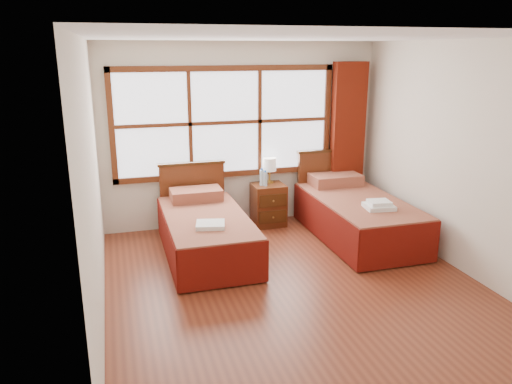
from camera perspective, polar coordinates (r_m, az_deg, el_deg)
name	(u,v)px	position (r m, az deg, el deg)	size (l,w,h in m)	color
floor	(295,287)	(5.55, 4.54, -10.73)	(4.50, 4.50, 0.00)	brown
ceiling	(301,37)	(4.96, 5.22, 17.22)	(4.50, 4.50, 0.00)	white
wall_back	(242,135)	(7.20, -1.62, 6.49)	(4.00, 4.00, 0.00)	silver
wall_left	(93,185)	(4.77, -18.18, 0.74)	(4.50, 4.50, 0.00)	silver
wall_right	(464,159)	(6.10, 22.72, 3.50)	(4.50, 4.50, 0.00)	silver
window	(225,122)	(7.07, -3.53, 7.93)	(3.16, 0.06, 1.56)	white
curtain	(347,140)	(7.65, 10.39, 5.82)	(0.50, 0.16, 2.30)	maroon
bed_left	(205,231)	(6.30, -5.80, -4.44)	(1.01, 2.03, 0.98)	#3E220D
bed_right	(356,214)	(6.95, 11.34, -2.53)	(1.07, 2.09, 1.04)	#3E220D
nightstand	(268,205)	(7.28, 1.44, -1.46)	(0.46, 0.45, 0.61)	#5B2A13
towels_left	(210,225)	(5.77, -5.23, -3.75)	(0.38, 0.35, 0.05)	white
towels_right	(379,205)	(6.46, 13.88, -1.47)	(0.39, 0.35, 0.10)	white
lamp	(270,165)	(7.24, 1.57, 3.08)	(0.19, 0.19, 0.37)	gold
bottle_near	(262,178)	(7.12, 0.69, 1.66)	(0.07, 0.07, 0.25)	silver
bottle_far	(265,179)	(7.10, 1.07, 1.52)	(0.06, 0.06, 0.23)	silver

